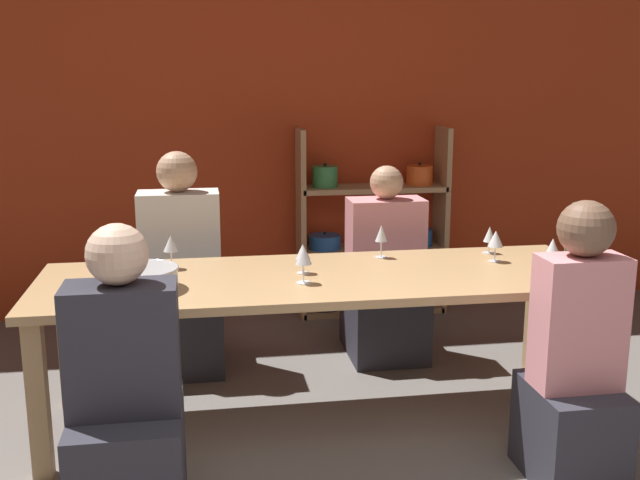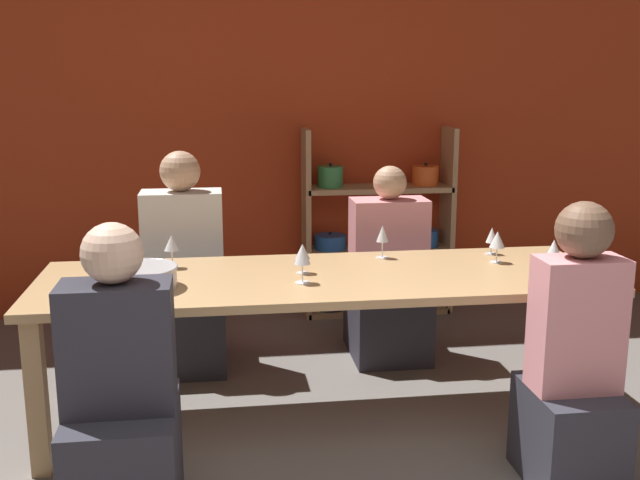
# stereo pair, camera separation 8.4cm
# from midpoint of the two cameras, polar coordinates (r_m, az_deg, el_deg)

# --- Properties ---
(wall_back_red) EXTENTS (8.80, 0.06, 2.70)m
(wall_back_red) POSITION_cam_midpoint_polar(r_m,az_deg,el_deg) (5.37, -1.31, 8.85)
(wall_back_red) COLOR #B23819
(wall_back_red) RESTS_ON ground_plane
(shelf_unit) EXTENTS (1.06, 0.30, 1.33)m
(shelf_unit) POSITION_cam_midpoint_polar(r_m,az_deg,el_deg) (5.38, 4.72, 0.02)
(shelf_unit) COLOR tan
(shelf_unit) RESTS_ON ground_plane
(dining_table) EXTENTS (2.71, 0.89, 0.75)m
(dining_table) POSITION_cam_midpoint_polar(r_m,az_deg,el_deg) (3.63, 0.88, -3.88)
(dining_table) COLOR tan
(dining_table) RESTS_ON ground_plane
(mixing_bowl) EXTENTS (0.33, 0.33, 0.10)m
(mixing_bowl) POSITION_cam_midpoint_polar(r_m,az_deg,el_deg) (3.45, -12.81, -2.73)
(mixing_bowl) COLOR #B7BABC
(mixing_bowl) RESTS_ON dining_table
(wine_bottle_green) EXTENTS (0.07, 0.07, 0.33)m
(wine_bottle_green) POSITION_cam_midpoint_polar(r_m,az_deg,el_deg) (3.91, 19.36, -0.23)
(wine_bottle_green) COLOR #19381E
(wine_bottle_green) RESTS_ON dining_table
(wine_glass_red_a) EXTENTS (0.07, 0.07, 0.15)m
(wine_glass_red_a) POSITION_cam_midpoint_polar(r_m,az_deg,el_deg) (4.11, 13.53, 0.28)
(wine_glass_red_a) COLOR white
(wine_glass_red_a) RESTS_ON dining_table
(wine_glass_red_b) EXTENTS (0.08, 0.08, 0.16)m
(wine_glass_red_b) POSITION_cam_midpoint_polar(r_m,az_deg,el_deg) (3.93, 13.95, -0.04)
(wine_glass_red_b) COLOR white
(wine_glass_red_b) RESTS_ON dining_table
(wine_glass_red_c) EXTENTS (0.06, 0.06, 0.17)m
(wine_glass_red_c) POSITION_cam_midpoint_polar(r_m,az_deg,el_deg) (3.93, 5.39, 0.38)
(wine_glass_red_c) COLOR white
(wine_glass_red_c) RESTS_ON dining_table
(wine_glass_red_d) EXTENTS (0.07, 0.07, 0.15)m
(wine_glass_red_d) POSITION_cam_midpoint_polar(r_m,az_deg,el_deg) (3.61, -0.68, -0.96)
(wine_glass_red_d) COLOR white
(wine_glass_red_d) RESTS_ON dining_table
(wine_glass_white_a) EXTENTS (0.08, 0.08, 0.18)m
(wine_glass_white_a) POSITION_cam_midpoint_polar(r_m,az_deg,el_deg) (3.74, 17.99, -0.72)
(wine_glass_white_a) COLOR white
(wine_glass_white_a) RESTS_ON dining_table
(wine_glass_white_b) EXTENTS (0.07, 0.07, 0.17)m
(wine_glass_white_b) POSITION_cam_midpoint_polar(r_m,az_deg,el_deg) (3.77, -10.62, -0.29)
(wine_glass_white_b) COLOR white
(wine_glass_white_b) RESTS_ON dining_table
(wine_glass_white_c) EXTENTS (0.08, 0.08, 0.18)m
(wine_glass_white_c) POSITION_cam_midpoint_polar(r_m,az_deg,el_deg) (3.43, -0.66, -1.27)
(wine_glass_white_c) COLOR white
(wine_glass_white_c) RESTS_ON dining_table
(cell_phone) EXTENTS (0.17, 0.13, 0.01)m
(cell_phone) POSITION_cam_midpoint_polar(r_m,az_deg,el_deg) (3.85, -13.08, -1.93)
(cell_phone) COLOR silver
(cell_phone) RESTS_ON dining_table
(person_near_a) EXTENTS (0.35, 0.44, 1.20)m
(person_near_a) POSITION_cam_midpoint_polar(r_m,az_deg,el_deg) (3.31, 19.39, -9.97)
(person_near_a) COLOR #2D2D38
(person_near_a) RESTS_ON ground_plane
(person_far_a) EXTENTS (0.46, 0.57, 1.27)m
(person_far_a) POSITION_cam_midpoint_polar(r_m,az_deg,el_deg) (4.44, -9.74, -3.74)
(person_far_a) COLOR #2D2D38
(person_far_a) RESTS_ON ground_plane
(person_near_b) EXTENTS (0.41, 0.51, 1.17)m
(person_near_b) POSITION_cam_midpoint_polar(r_m,az_deg,el_deg) (2.99, -14.07, -12.76)
(person_near_b) COLOR #2D2D38
(person_near_b) RESTS_ON ground_plane
(person_far_b) EXTENTS (0.45, 0.56, 1.17)m
(person_far_b) POSITION_cam_midpoint_polar(r_m,az_deg,el_deg) (4.57, 5.71, -3.72)
(person_far_b) COLOR #2D2D38
(person_far_b) RESTS_ON ground_plane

